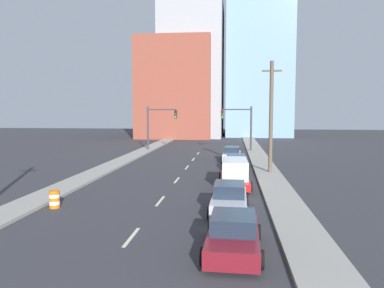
{
  "coord_description": "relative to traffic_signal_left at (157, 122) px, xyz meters",
  "views": [
    {
      "loc": [
        4.15,
        -5.92,
        5.29
      ],
      "look_at": [
        0.49,
        28.09,
        2.2
      ],
      "focal_mm": 35.0,
      "sensor_mm": 36.0,
      "label": 1
    }
  ],
  "objects": [
    {
      "name": "sidewalk_left",
      "position": [
        -1.43,
        5.61,
        -3.66
      ],
      "size": [
        2.1,
        95.64,
        0.17
      ],
      "color": "gray",
      "rests_on": "ground"
    },
    {
      "name": "sidewalk_right",
      "position": [
        12.83,
        5.61,
        -3.66
      ],
      "size": [
        2.1,
        95.64,
        0.17
      ],
      "color": "gray",
      "rests_on": "ground"
    },
    {
      "name": "lane_stripe_at_9m",
      "position": [
        5.7,
        -33.27,
        -3.74
      ],
      "size": [
        0.16,
        2.4,
        0.01
      ],
      "primitive_type": "cube",
      "color": "beige",
      "rests_on": "ground"
    },
    {
      "name": "lane_stripe_at_15m",
      "position": [
        5.7,
        -26.98,
        -3.74
      ],
      "size": [
        0.16,
        2.4,
        0.01
      ],
      "primitive_type": "cube",
      "color": "beige",
      "rests_on": "ground"
    },
    {
      "name": "lane_stripe_at_22m",
      "position": [
        5.7,
        -20.41,
        -3.74
      ],
      "size": [
        0.16,
        2.4,
        0.01
      ],
      "primitive_type": "cube",
      "color": "beige",
      "rests_on": "ground"
    },
    {
      "name": "lane_stripe_at_28m",
      "position": [
        5.7,
        -14.0,
        -3.74
      ],
      "size": [
        0.16,
        2.4,
        0.01
      ],
      "primitive_type": "cube",
      "color": "beige",
      "rests_on": "ground"
    },
    {
      "name": "lane_stripe_at_34m",
      "position": [
        5.7,
        -8.16,
        -3.74
      ],
      "size": [
        0.16,
        2.4,
        0.01
      ],
      "primitive_type": "cube",
      "color": "beige",
      "rests_on": "ground"
    },
    {
      "name": "lane_stripe_at_40m",
      "position": [
        5.7,
        -2.53,
        -3.74
      ],
      "size": [
        0.16,
        2.4,
        0.01
      ],
      "primitive_type": "cube",
      "color": "beige",
      "rests_on": "ground"
    },
    {
      "name": "building_brick_left",
      "position": [
        -1.1,
        26.18,
        5.68
      ],
      "size": [
        14.0,
        16.0,
        18.86
      ],
      "color": "brown",
      "rests_on": "ground"
    },
    {
      "name": "building_office_center",
      "position": [
        1.79,
        30.18,
        9.88
      ],
      "size": [
        12.0,
        20.0,
        27.25
      ],
      "color": "#99999E",
      "rests_on": "ground"
    },
    {
      "name": "building_glass_right",
      "position": [
        15.05,
        34.18,
        16.77
      ],
      "size": [
        13.0,
        20.0,
        41.04
      ],
      "color": "#7A9EB7",
      "rests_on": "ground"
    },
    {
      "name": "traffic_signal_left",
      "position": [
        0.0,
        0.0,
        0.0
      ],
      "size": [
        3.98,
        0.35,
        5.8
      ],
      "color": "#38383D",
      "rests_on": "ground"
    },
    {
      "name": "traffic_signal_right",
      "position": [
        11.1,
        0.0,
        0.0
      ],
      "size": [
        3.98,
        0.35,
        5.8
      ],
      "color": "#38383D",
      "rests_on": "ground"
    },
    {
      "name": "utility_pole_right_mid",
      "position": [
        13.01,
        -16.84,
        1.02
      ],
      "size": [
        1.6,
        0.32,
        9.29
      ],
      "color": "brown",
      "rests_on": "ground"
    },
    {
      "name": "traffic_barrel",
      "position": [
        0.28,
        -29.11,
        -3.27
      ],
      "size": [
        0.56,
        0.56,
        0.95
      ],
      "color": "orange",
      "rests_on": "ground"
    },
    {
      "name": "sedan_maroon",
      "position": [
        9.92,
        -34.44,
        -3.09
      ],
      "size": [
        2.25,
        4.64,
        1.44
      ],
      "rotation": [
        0.0,
        0.0,
        -0.03
      ],
      "color": "maroon",
      "rests_on": "ground"
    },
    {
      "name": "sedan_silver",
      "position": [
        9.73,
        -28.93,
        -3.06
      ],
      "size": [
        2.11,
        4.75,
        1.53
      ],
      "rotation": [
        0.0,
        0.0,
        -0.02
      ],
      "color": "#B2B2BC",
      "rests_on": "ground"
    },
    {
      "name": "box_truck_red",
      "position": [
        10.05,
        -22.14,
        -2.85
      ],
      "size": [
        2.29,
        6.04,
        1.89
      ],
      "rotation": [
        0.0,
        0.0,
        0.02
      ],
      "color": "red",
      "rests_on": "ground"
    },
    {
      "name": "sedan_brown",
      "position": [
        10.2,
        -15.17,
        -3.11
      ],
      "size": [
        2.17,
        4.57,
        1.4
      ],
      "rotation": [
        0.0,
        0.0,
        0.03
      ],
      "color": "brown",
      "rests_on": "ground"
    },
    {
      "name": "sedan_white",
      "position": [
        9.84,
        -9.19,
        -3.05
      ],
      "size": [
        2.16,
        4.82,
        1.51
      ],
      "rotation": [
        0.0,
        0.0,
        -0.03
      ],
      "color": "silver",
      "rests_on": "ground"
    }
  ]
}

